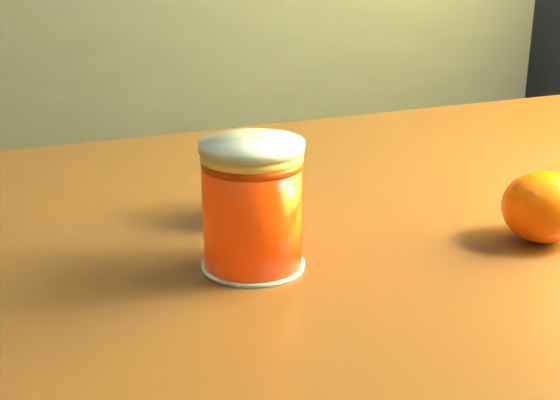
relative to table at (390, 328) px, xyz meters
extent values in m
cube|color=brown|center=(0.00, 0.00, 0.08)|extent=(1.14, 0.90, 0.04)
cylinder|color=#583A16|center=(0.38, 0.38, -0.30)|extent=(0.05, 0.05, 0.72)
cylinder|color=#F03104|center=(-0.13, -0.06, 0.14)|extent=(0.07, 0.07, 0.08)
cylinder|color=#FFD468|center=(-0.13, -0.06, 0.18)|extent=(0.07, 0.07, 0.01)
cylinder|color=silver|center=(-0.13, -0.06, 0.19)|extent=(0.07, 0.07, 0.00)
ellipsoid|color=#FF5F05|center=(-0.11, 0.03, 0.13)|extent=(0.07, 0.07, 0.06)
ellipsoid|color=#FF5F05|center=(0.10, -0.06, 0.13)|extent=(0.07, 0.07, 0.05)
camera|label=1|loc=(-0.22, -0.57, 0.32)|focal=50.00mm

